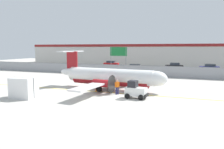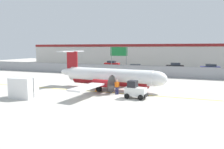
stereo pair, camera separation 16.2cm
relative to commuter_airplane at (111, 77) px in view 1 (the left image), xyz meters
The scene contains 16 objects.
ground_plane 2.85m from the commuter_airplane, 59.47° to the right, with size 140.00×140.00×0.01m.
perimeter_fence 14.02m from the commuter_airplane, 85.09° to the left, with size 98.00×0.10×2.10m.
parking_lot_strip 25.54m from the commuter_airplane, 87.30° to the left, with size 98.00×17.00×0.12m.
background_building 44.00m from the commuter_airplane, 88.44° to the left, with size 91.00×8.10×6.50m.
commuter_airplane is the anchor object (origin of this frame).
baggage_tug 5.73m from the commuter_airplane, 43.25° to the right, with size 2.43×1.58×1.88m.
ground_crew_worker 3.27m from the commuter_airplane, 57.95° to the right, with size 0.53×0.45×1.70m.
cargo_container 10.54m from the commuter_airplane, 132.92° to the right, with size 2.56×2.20×2.20m.
traffic_cone_near_left 3.63m from the commuter_airplane, 151.63° to the right, with size 0.36×0.36×0.64m.
traffic_cone_near_right 2.54m from the commuter_airplane, 126.80° to the right, with size 0.36×0.36×0.64m.
traffic_cone_far_left 2.21m from the commuter_airplane, 103.80° to the left, with size 0.36×0.36×0.64m.
parked_car_0 33.56m from the commuter_airplane, 109.96° to the left, with size 4.28×2.17×1.58m.
parked_car_1 21.81m from the commuter_airplane, 95.50° to the left, with size 4.38×2.40×1.58m.
parked_car_2 29.87m from the commuter_airplane, 78.75° to the left, with size 4.39×2.43×1.58m.
parked_car_3 30.95m from the commuter_airplane, 63.81° to the left, with size 4.24×2.07×1.58m.
highway_sign 16.94m from the commuter_airplane, 104.97° to the left, with size 3.60×0.14×5.50m.
Camera 1 is at (8.28, -22.12, 5.34)m, focal length 35.00 mm.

